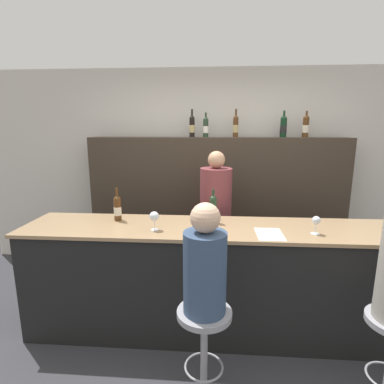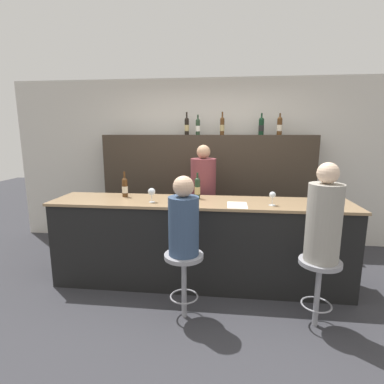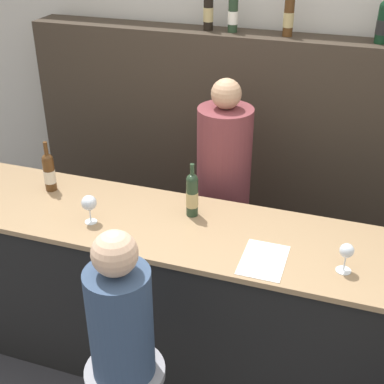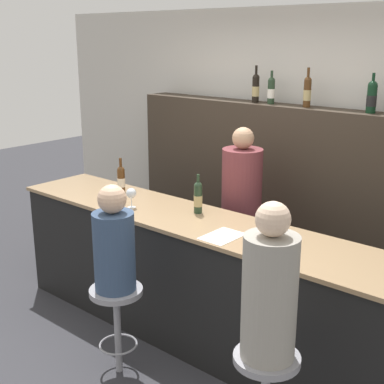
{
  "view_description": "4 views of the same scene",
  "coord_description": "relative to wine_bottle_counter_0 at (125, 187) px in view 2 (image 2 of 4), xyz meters",
  "views": [
    {
      "loc": [
        -0.04,
        -2.18,
        1.85
      ],
      "look_at": [
        -0.23,
        0.38,
        1.3
      ],
      "focal_mm": 28.0,
      "sensor_mm": 36.0,
      "label": 1
    },
    {
      "loc": [
        0.29,
        -3.01,
        1.78
      ],
      "look_at": [
        -0.09,
        0.26,
        1.12
      ],
      "focal_mm": 28.0,
      "sensor_mm": 36.0,
      "label": 2
    },
    {
      "loc": [
        0.76,
        -1.92,
        2.56
      ],
      "look_at": [
        -0.03,
        0.39,
        1.18
      ],
      "focal_mm": 50.0,
      "sensor_mm": 36.0,
      "label": 3
    },
    {
      "loc": [
        2.5,
        -2.59,
        2.33
      ],
      "look_at": [
        -0.02,
        0.35,
        1.2
      ],
      "focal_mm": 50.0,
      "sensor_mm": 36.0,
      "label": 4
    }
  ],
  "objects": [
    {
      "name": "bartender",
      "position": [
        0.91,
        0.54,
        -0.38
      ],
      "size": [
        0.34,
        0.34,
        1.62
      ],
      "color": "brown",
      "rests_on": "ground_plane"
    },
    {
      "name": "wine_bottle_backbar_1",
      "position": [
        0.78,
        1.15,
        0.73
      ],
      "size": [
        0.07,
        0.07,
        0.3
      ],
      "color": "#233823",
      "rests_on": "back_bar_cabinet"
    },
    {
      "name": "wine_glass_0",
      "position": [
        0.39,
        -0.25,
        -0.01
      ],
      "size": [
        0.08,
        0.08,
        0.16
      ],
      "color": "silver",
      "rests_on": "bar_counter"
    },
    {
      "name": "wine_bottle_backbar_4",
      "position": [
        1.98,
        1.15,
        0.74
      ],
      "size": [
        0.08,
        0.08,
        0.31
      ],
      "color": "#4C2D14",
      "rests_on": "back_bar_cabinet"
    },
    {
      "name": "wine_bottle_counter_1",
      "position": [
        0.88,
        0.0,
        0.01
      ],
      "size": [
        0.07,
        0.07,
        0.31
      ],
      "color": "#233823",
      "rests_on": "bar_counter"
    },
    {
      "name": "wine_bottle_backbar_2",
      "position": [
        1.14,
        1.15,
        0.75
      ],
      "size": [
        0.07,
        0.07,
        0.34
      ],
      "color": "#4C2D14",
      "rests_on": "back_bar_cabinet"
    },
    {
      "name": "guest_seated_right",
      "position": [
        2.07,
        -0.82,
        -0.09
      ],
      "size": [
        0.3,
        0.3,
        0.88
      ],
      "color": "gray",
      "rests_on": "bar_stool_right"
    },
    {
      "name": "tasting_menu",
      "position": [
        1.34,
        -0.29,
        -0.12
      ],
      "size": [
        0.21,
        0.3,
        0.0
      ],
      "color": "white",
      "rests_on": "bar_counter"
    },
    {
      "name": "wall_back",
      "position": [
        0.92,
        1.38,
        0.17
      ],
      "size": [
        6.4,
        0.05,
        2.6
      ],
      "color": "beige",
      "rests_on": "ground_plane"
    },
    {
      "name": "bar_stool_right",
      "position": [
        2.07,
        -0.82,
        -0.62
      ],
      "size": [
        0.37,
        0.37,
        0.65
      ],
      "color": "gray",
      "rests_on": "ground_plane"
    },
    {
      "name": "wine_bottle_counter_0",
      "position": [
        0.0,
        0.0,
        0.0
      ],
      "size": [
        0.07,
        0.07,
        0.31
      ],
      "color": "#4C2D14",
      "rests_on": "bar_counter"
    },
    {
      "name": "bar_counter",
      "position": [
        0.92,
        -0.13,
        -0.62
      ],
      "size": [
        3.42,
        0.67,
        1.01
      ],
      "color": "black",
      "rests_on": "ground_plane"
    },
    {
      "name": "wine_bottle_backbar_0",
      "position": [
        0.61,
        1.15,
        0.75
      ],
      "size": [
        0.07,
        0.07,
        0.34
      ],
      "color": "black",
      "rests_on": "back_bar_cabinet"
    },
    {
      "name": "ground_plane",
      "position": [
        0.92,
        -0.44,
        -1.13
      ],
      "size": [
        16.0,
        16.0,
        0.0
      ],
      "primitive_type": "plane",
      "color": "#333338"
    },
    {
      "name": "wine_bottle_backbar_3",
      "position": [
        1.72,
        1.15,
        0.74
      ],
      "size": [
        0.08,
        0.08,
        0.32
      ],
      "color": "black",
      "rests_on": "back_bar_cabinet"
    },
    {
      "name": "wine_glass_1",
      "position": [
        1.71,
        -0.25,
        -0.01
      ],
      "size": [
        0.07,
        0.07,
        0.15
      ],
      "color": "silver",
      "rests_on": "bar_counter"
    },
    {
      "name": "guest_seated_left",
      "position": [
        0.84,
        -0.82,
        -0.15
      ],
      "size": [
        0.28,
        0.28,
        0.74
      ],
      "color": "#334766",
      "rests_on": "bar_stool_left"
    },
    {
      "name": "back_bar_cabinet",
      "position": [
        0.92,
        1.15,
        -0.26
      ],
      "size": [
        3.21,
        0.28,
        1.74
      ],
      "color": "#382D23",
      "rests_on": "ground_plane"
    },
    {
      "name": "bar_stool_left",
      "position": [
        0.84,
        -0.82,
        -0.62
      ],
      "size": [
        0.37,
        0.37,
        0.65
      ],
      "color": "gray",
      "rests_on": "ground_plane"
    }
  ]
}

